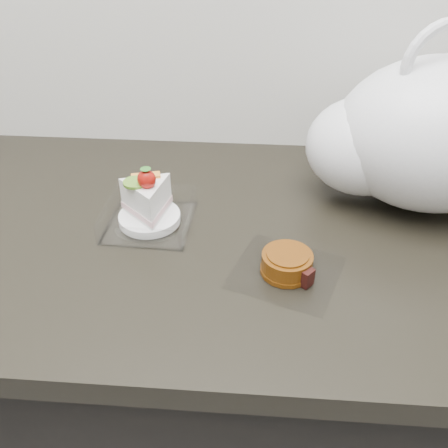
# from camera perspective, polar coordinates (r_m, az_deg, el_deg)

# --- Properties ---
(counter) EXTENTS (2.04, 0.64, 0.90)m
(counter) POSITION_cam_1_polar(r_m,az_deg,el_deg) (1.16, -3.67, -18.43)
(counter) COLOR black
(counter) RESTS_ON ground
(cake_tray) EXTENTS (0.15, 0.15, 0.11)m
(cake_tray) POSITION_cam_1_polar(r_m,az_deg,el_deg) (0.83, -8.61, 1.75)
(cake_tray) COLOR white
(cake_tray) RESTS_ON counter
(mooncake_wrap) EXTENTS (0.19, 0.18, 0.04)m
(mooncake_wrap) POSITION_cam_1_polar(r_m,az_deg,el_deg) (0.74, 7.26, -4.70)
(mooncake_wrap) COLOR white
(mooncake_wrap) RESTS_ON counter
(plastic_bag) EXTENTS (0.41, 0.31, 0.32)m
(plastic_bag) POSITION_cam_1_polar(r_m,az_deg,el_deg) (0.90, 21.82, 9.31)
(plastic_bag) COLOR white
(plastic_bag) RESTS_ON counter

